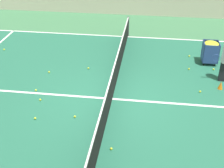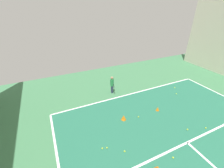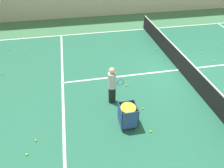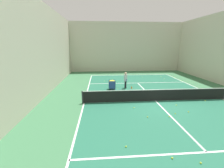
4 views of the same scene
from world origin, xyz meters
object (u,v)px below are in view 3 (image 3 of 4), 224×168
at_px(tennis_net, 180,61).
at_px(ball_cart, 128,112).
at_px(coach_at_net, 112,83).
at_px(training_cone_1, 113,90).

xyz_separation_m(tennis_net, ball_cart, (-3.16, 3.50, 0.16)).
height_order(tennis_net, coach_at_net, coach_at_net).
height_order(ball_cart, training_cone_1, ball_cart).
relative_size(ball_cart, training_cone_1, 3.24).
height_order(tennis_net, ball_cart, tennis_net).
distance_m(coach_at_net, ball_cart, 1.45).
bearing_deg(tennis_net, coach_at_net, 115.01).
xyz_separation_m(tennis_net, coach_at_net, (-1.77, 3.79, 0.45)).
relative_size(tennis_net, training_cone_1, 40.28).
relative_size(tennis_net, coach_at_net, 6.93).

